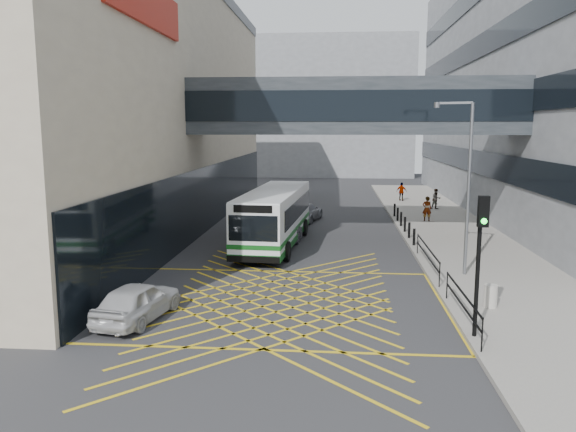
% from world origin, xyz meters
% --- Properties ---
extents(ground, '(120.00, 120.00, 0.00)m').
position_xyz_m(ground, '(0.00, 0.00, 0.00)').
color(ground, '#333335').
extents(building_whsmith, '(24.17, 42.00, 16.00)m').
position_xyz_m(building_whsmith, '(-17.98, 16.00, 8.00)').
color(building_whsmith, '#BEAE94').
rests_on(building_whsmith, ground).
extents(building_far, '(28.00, 16.00, 18.00)m').
position_xyz_m(building_far, '(-2.00, 60.00, 9.00)').
color(building_far, gray).
rests_on(building_far, ground).
extents(skybridge, '(20.00, 4.10, 3.00)m').
position_xyz_m(skybridge, '(3.00, 12.00, 7.50)').
color(skybridge, '#30353A').
rests_on(skybridge, ground).
extents(pavement, '(6.00, 54.00, 0.16)m').
position_xyz_m(pavement, '(9.00, 15.00, 0.08)').
color(pavement, gray).
rests_on(pavement, ground).
extents(box_junction, '(12.00, 9.00, 0.01)m').
position_xyz_m(box_junction, '(0.00, 0.00, 0.00)').
color(box_junction, gold).
rests_on(box_junction, ground).
extents(bus, '(3.30, 11.01, 3.04)m').
position_xyz_m(bus, '(-1.23, 10.15, 1.63)').
color(bus, white).
rests_on(bus, ground).
extents(car_white, '(2.45, 4.47, 1.34)m').
position_xyz_m(car_white, '(-4.50, -2.32, 0.67)').
color(car_white, '#BBBBBD').
rests_on(car_white, ground).
extents(car_dark, '(2.48, 4.84, 1.45)m').
position_xyz_m(car_dark, '(-0.88, 9.33, 0.72)').
color(car_dark, black).
rests_on(car_dark, ground).
extents(car_silver, '(2.75, 4.71, 1.37)m').
position_xyz_m(car_silver, '(-0.10, 18.28, 0.69)').
color(car_silver, gray).
rests_on(car_silver, ground).
extents(traffic_light, '(0.31, 0.50, 4.28)m').
position_xyz_m(traffic_light, '(6.26, -3.38, 2.95)').
color(traffic_light, black).
rests_on(traffic_light, pavement).
extents(street_lamp, '(1.61, 0.78, 7.27)m').
position_xyz_m(street_lamp, '(7.43, 4.16, 4.30)').
color(street_lamp, slate).
rests_on(street_lamp, pavement).
extents(litter_bin, '(0.46, 0.46, 0.80)m').
position_xyz_m(litter_bin, '(7.47, -0.40, 0.56)').
color(litter_bin, '#ADA89E').
rests_on(litter_bin, pavement).
extents(kerb_railings, '(0.05, 12.54, 1.00)m').
position_xyz_m(kerb_railings, '(6.15, 1.78, 0.88)').
color(kerb_railings, black).
rests_on(kerb_railings, pavement).
extents(bollards, '(0.14, 10.14, 0.90)m').
position_xyz_m(bollards, '(6.25, 15.00, 0.61)').
color(bollards, black).
rests_on(bollards, pavement).
extents(pedestrian_a, '(0.67, 0.48, 1.67)m').
position_xyz_m(pedestrian_a, '(8.18, 18.04, 0.99)').
color(pedestrian_a, gray).
rests_on(pedestrian_a, pavement).
extents(pedestrian_b, '(0.87, 0.67, 1.56)m').
position_xyz_m(pedestrian_b, '(9.79, 23.81, 0.94)').
color(pedestrian_b, gray).
rests_on(pedestrian_b, pavement).
extents(pedestrian_c, '(1.02, 0.75, 1.56)m').
position_xyz_m(pedestrian_c, '(7.73, 28.72, 0.94)').
color(pedestrian_c, gray).
rests_on(pedestrian_c, pavement).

